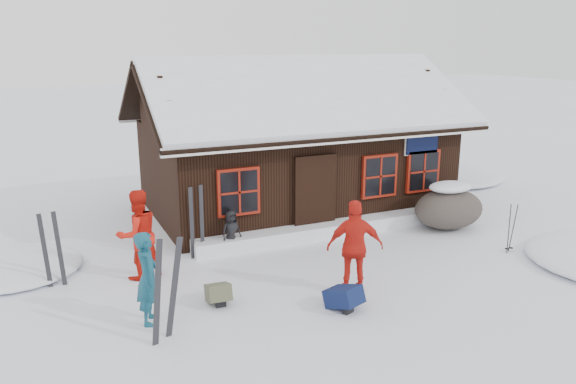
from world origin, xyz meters
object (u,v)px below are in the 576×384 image
skier_teal (148,278)px  skier_orange_left (138,234)px  backpack_olive (218,296)px  ski_pair_left (166,291)px  ski_poles (511,229)px  skier_orange_right (355,247)px  boulder (449,207)px  backpack_blue (344,301)px  skier_crouched (231,231)px

skier_teal → skier_orange_left: (0.19, 2.04, 0.11)m
skier_orange_left → backpack_olive: 2.29m
ski_pair_left → ski_poles: bearing=-9.3°
skier_orange_left → backpack_olive: bearing=105.7°
skier_orange_right → backpack_olive: 2.75m
boulder → backpack_olive: size_ratio=3.39×
skier_orange_left → backpack_blue: size_ratio=3.06×
skier_crouched → boulder: size_ratio=0.52×
skier_crouched → boulder: 5.78m
ski_poles → boulder: bearing=94.4°
boulder → backpack_blue: size_ratio=3.09×
skier_orange_right → skier_teal: bearing=17.1°
skier_orange_left → skier_orange_right: bearing=131.5°
backpack_olive → backpack_blue: bearing=-24.9°
skier_orange_right → skier_crouched: skier_orange_right is taller
skier_crouched → skier_orange_right: bearing=-78.1°
ski_poles → skier_crouched: bearing=155.3°
boulder → skier_teal: bearing=-166.4°
skier_teal → skier_crouched: bearing=-21.5°
skier_crouched → ski_poles: 6.48m
skier_crouched → ski_poles: ski_poles is taller
skier_teal → skier_orange_right: 3.89m
skier_orange_right → skier_crouched: (-1.46, 3.08, -0.43)m
ski_poles → backpack_blue: size_ratio=1.94×
skier_teal → skier_orange_left: bearing=14.8°
ski_pair_left → ski_poles: 8.17m
backpack_blue → backpack_olive: size_ratio=1.10×
boulder → backpack_olive: 7.09m
backpack_blue → ski_pair_left: bearing=154.9°
skier_orange_left → ski_pair_left: (-0.04, -2.72, -0.10)m
skier_orange_left → skier_crouched: (2.21, 0.65, -0.44)m
backpack_olive → skier_crouched: bearing=71.1°
skier_orange_right → boulder: 4.90m
skier_orange_right → ski_poles: skier_orange_right is taller
ski_pair_left → backpack_olive: 1.59m
skier_crouched → boulder: bearing=-20.6°
backpack_blue → boulder: bearing=11.5°
skier_orange_right → backpack_blue: size_ratio=3.02×
backpack_blue → skier_orange_right: bearing=26.2°
skier_teal → ski_pair_left: (0.15, -0.68, 0.01)m
skier_orange_right → backpack_olive: (-2.58, 0.59, -0.78)m
backpack_blue → backpack_olive: bearing=130.1°
boulder → ski_poles: ski_poles is taller
boulder → ski_pair_left: 8.42m
skier_teal → backpack_blue: (3.31, -0.97, -0.66)m
skier_orange_left → skier_orange_right: skier_orange_left is taller
skier_orange_left → ski_poles: bearing=150.8°
skier_teal → backpack_blue: bearing=-86.1°
skier_crouched → ski_pair_left: ski_pair_left is taller
skier_orange_left → skier_crouched: 2.35m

